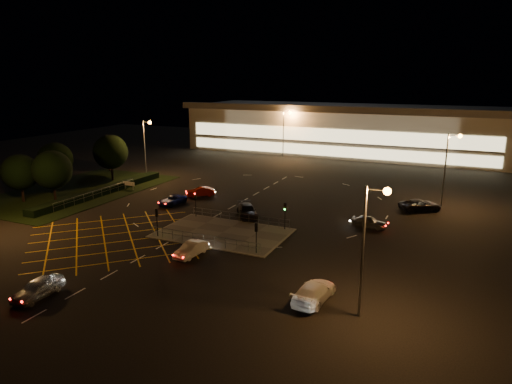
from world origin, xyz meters
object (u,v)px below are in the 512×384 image
at_px(car_far_dkgrey, 247,211).
at_px(car_right_silver, 369,222).
at_px(car_queue_white, 191,249).
at_px(signal_ne, 285,211).
at_px(car_left_blue, 172,200).
at_px(car_near_silver, 38,288).
at_px(car_east_grey, 420,205).
at_px(signal_se, 256,232).
at_px(signal_sw, 157,217).
at_px(signal_nw, 195,199).
at_px(car_circ_red, 201,192).
at_px(car_approach_white, 314,292).

bearing_deg(car_far_dkgrey, car_right_silver, -27.00).
xyz_separation_m(car_queue_white, car_right_silver, (14.35, 16.13, 0.01)).
bearing_deg(signal_ne, car_left_blue, 168.42).
height_order(car_near_silver, car_east_grey, car_near_silver).
bearing_deg(signal_se, car_far_dkgrey, -60.32).
distance_m(signal_sw, signal_nw, 7.99).
xyz_separation_m(signal_nw, signal_ne, (12.00, 0.00, 0.00)).
distance_m(car_near_silver, car_right_silver, 35.49).
height_order(car_queue_white, car_left_blue, car_queue_white).
bearing_deg(signal_ne, car_east_grey, 47.50).
bearing_deg(car_right_silver, signal_se, 150.04).
bearing_deg(car_left_blue, signal_ne, -6.19).
bearing_deg(car_right_silver, car_far_dkgrey, 101.40).
xyz_separation_m(signal_nw, car_left_blue, (-6.16, 3.72, -1.73)).
bearing_deg(signal_sw, car_circ_red, -74.13).
bearing_deg(signal_se, signal_nw, -33.65).
height_order(signal_ne, car_left_blue, signal_ne).
height_order(signal_sw, car_queue_white, signal_sw).
xyz_separation_m(signal_se, car_left_blue, (-18.16, 11.71, -1.73)).
relative_size(signal_nw, signal_ne, 1.00).
xyz_separation_m(car_left_blue, car_approach_white, (26.37, -18.76, 0.14)).
distance_m(car_right_silver, car_circ_red, 25.92).
relative_size(signal_sw, car_left_blue, 0.69).
bearing_deg(signal_ne, car_circ_red, 151.23).
height_order(signal_sw, car_far_dkgrey, signal_sw).
xyz_separation_m(signal_sw, car_approach_white, (20.21, -7.05, -1.59)).
xyz_separation_m(signal_se, signal_nw, (-12.00, 7.99, 0.00)).
bearing_deg(car_queue_white, signal_nw, 124.08).
bearing_deg(signal_sw, car_near_silver, 89.05).
height_order(signal_se, car_east_grey, signal_se).
distance_m(car_right_silver, car_approach_white, 20.07).
relative_size(car_left_blue, car_far_dkgrey, 0.87).
height_order(car_far_dkgrey, car_circ_red, car_far_dkgrey).
height_order(signal_se, car_far_dkgrey, signal_se).
distance_m(car_queue_white, car_east_grey, 32.24).
relative_size(signal_sw, signal_ne, 1.00).
bearing_deg(signal_nw, car_east_grey, 30.06).
distance_m(car_left_blue, car_far_dkgrey, 11.92).
relative_size(signal_ne, car_east_grey, 0.57).
height_order(signal_se, signal_nw, same).
distance_m(signal_ne, car_approach_white, 17.20).
distance_m(signal_se, car_far_dkgrey, 12.76).
xyz_separation_m(signal_nw, car_far_dkgrey, (5.73, 3.01, -1.60)).
height_order(car_left_blue, car_east_grey, car_east_grey).
bearing_deg(car_near_silver, signal_se, 49.33).
bearing_deg(signal_se, car_east_grey, -120.75).
distance_m(car_queue_white, car_right_silver, 21.59).
height_order(car_far_dkgrey, car_right_silver, car_far_dkgrey).
height_order(signal_sw, signal_se, same).
distance_m(signal_sw, signal_ne, 14.41).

